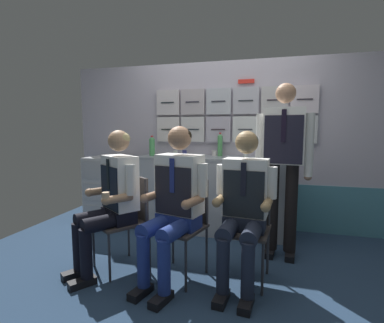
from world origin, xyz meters
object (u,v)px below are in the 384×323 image
crew_member_center (175,196)px  crew_member_standing (283,155)px  folding_chair_right (247,217)px  service_trolley (109,188)px  folding_chair_center (184,215)px  crew_member_left (112,194)px  coffee_cup_spare (176,153)px  crew_member_right (244,202)px  folding_chair_left (129,211)px  water_bottle_short (220,145)px

crew_member_center → crew_member_standing: size_ratio=0.76×
folding_chair_right → crew_member_standing: crew_member_standing is taller
service_trolley → folding_chair_center: bearing=-36.7°
folding_chair_right → crew_member_left: bearing=-168.8°
service_trolley → crew_member_left: size_ratio=0.72×
crew_member_left → crew_member_center: crew_member_center is taller
service_trolley → coffee_cup_spare: (0.88, 0.22, 0.48)m
folding_chair_center → folding_chair_right: 0.55m
folding_chair_right → crew_member_right: bearing=-95.7°
folding_chair_right → coffee_cup_spare: size_ratio=14.52×
service_trolley → crew_member_left: (0.74, -1.17, 0.22)m
crew_member_center → crew_member_right: (0.56, 0.08, -0.03)m
crew_member_left → crew_member_right: (1.16, 0.07, -0.00)m
crew_member_left → crew_member_standing: size_ratio=0.74×
folding_chair_right → folding_chair_center: bearing=-170.7°
crew_member_center → crew_member_right: crew_member_center is taller
crew_member_left → crew_member_center: (0.60, -0.01, 0.02)m
folding_chair_left → crew_member_standing: 1.60m
service_trolley → coffee_cup_spare: bearing=14.0°
crew_member_right → folding_chair_right: bearing=84.3°
crew_member_left → service_trolley: bearing=122.3°
crew_member_left → crew_member_right: crew_member_left is taller
crew_member_center → crew_member_standing: 1.19m
crew_member_left → crew_member_standing: bearing=25.9°
crew_member_right → coffee_cup_spare: bearing=127.9°
service_trolley → water_bottle_short: water_bottle_short is taller
water_bottle_short → service_trolley: bearing=-170.8°
folding_chair_left → coffee_cup_spare: coffee_cup_spare is taller
folding_chair_right → coffee_cup_spare: bearing=131.9°
crew_member_left → crew_member_right: size_ratio=1.00×
folding_chair_right → folding_chair_left: bearing=-174.7°
crew_member_standing → crew_member_right: bearing=-116.6°
service_trolley → crew_member_right: size_ratio=0.72×
service_trolley → folding_chair_left: 1.33m
folding_chair_left → folding_chair_right: (1.08, 0.10, 0.00)m
folding_chair_right → water_bottle_short: water_bottle_short is taller
crew_member_left → coffee_cup_spare: (0.14, 1.38, 0.26)m
crew_member_center → coffee_cup_spare: 1.48m
folding_chair_left → crew_member_center: 0.56m
crew_member_center → water_bottle_short: (0.14, 1.41, 0.35)m
folding_chair_left → crew_member_left: 0.24m
crew_member_left → folding_chair_right: (1.17, 0.23, -0.18)m
crew_member_standing → folding_chair_center: bearing=-145.8°
service_trolley → folding_chair_center: service_trolley is taller
crew_member_center → coffee_cup_spare: (-0.46, 1.39, 0.24)m
water_bottle_short → crew_member_center: bearing=-95.7°
crew_member_center → water_bottle_short: bearing=84.3°
folding_chair_right → coffee_cup_spare: (-1.04, 1.15, 0.45)m
folding_chair_right → coffee_cup_spare: coffee_cup_spare is taller
crew_member_standing → water_bottle_short: bearing=137.4°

